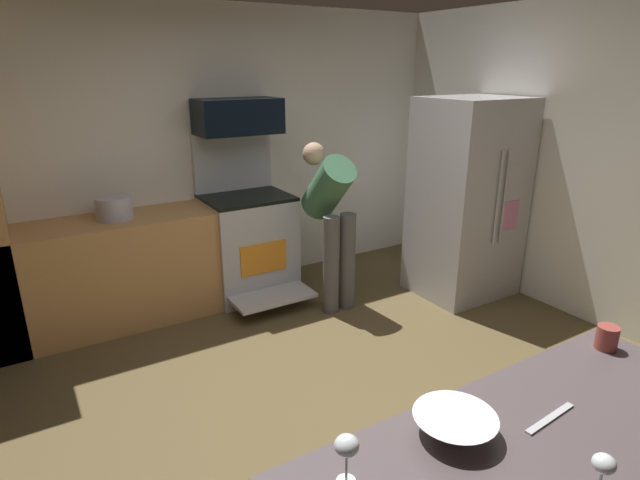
% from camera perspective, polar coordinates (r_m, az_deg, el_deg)
% --- Properties ---
extents(ground_plane, '(5.20, 4.80, 0.02)m').
position_cam_1_polar(ground_plane, '(3.41, 2.00, -18.72)').
color(ground_plane, brown).
extents(wall_back, '(5.20, 0.12, 2.60)m').
position_cam_1_polar(wall_back, '(4.89, -13.21, 9.32)').
color(wall_back, silver).
rests_on(wall_back, ground).
extents(wall_right, '(0.12, 4.80, 2.60)m').
position_cam_1_polar(wall_right, '(4.69, 29.40, 7.00)').
color(wall_right, silver).
rests_on(wall_right, ground).
extents(lower_cabinet_run, '(2.40, 0.60, 0.90)m').
position_cam_1_polar(lower_cabinet_run, '(4.57, -21.67, -3.30)').
color(lower_cabinet_run, tan).
rests_on(lower_cabinet_run, ground).
extents(oven_range, '(0.76, 0.99, 1.49)m').
position_cam_1_polar(oven_range, '(4.83, -8.00, -0.19)').
color(oven_range, silver).
rests_on(oven_range, ground).
extents(microwave, '(0.74, 0.38, 0.31)m').
position_cam_1_polar(microwave, '(4.68, -9.12, 13.45)').
color(microwave, black).
rests_on(microwave, oven_range).
extents(refrigerator, '(0.86, 0.76, 1.81)m').
position_cam_1_polar(refrigerator, '(4.91, 16.06, 4.41)').
color(refrigerator, '#B4B1B5').
rests_on(refrigerator, ground).
extents(person_cook, '(0.31, 0.64, 1.43)m').
position_cam_1_polar(person_cook, '(4.44, 1.23, 3.02)').
color(person_cook, '#555555').
rests_on(person_cook, ground).
extents(mixing_bowl_large, '(0.28, 0.28, 0.07)m').
position_cam_1_polar(mixing_bowl_large, '(1.86, 14.73, -19.31)').
color(mixing_bowl_large, white).
rests_on(mixing_bowl_large, counter_island).
extents(wine_glass_mid, '(0.07, 0.07, 0.16)m').
position_cam_1_polar(wine_glass_mid, '(1.59, 3.00, -22.12)').
color(wine_glass_mid, silver).
rests_on(wine_glass_mid, counter_island).
extents(wine_glass_far, '(0.07, 0.07, 0.14)m').
position_cam_1_polar(wine_glass_far, '(1.76, 29.03, -21.20)').
color(wine_glass_far, silver).
rests_on(wine_glass_far, counter_island).
extents(mug_coffee, '(0.09, 0.09, 0.11)m').
position_cam_1_polar(mug_coffee, '(2.57, 29.34, -9.46)').
color(mug_coffee, '#953E36').
rests_on(mug_coffee, counter_island).
extents(knife_chef, '(0.27, 0.04, 0.01)m').
position_cam_1_polar(knife_chef, '(2.05, 24.26, -17.66)').
color(knife_chef, '#B7BABF').
rests_on(knife_chef, counter_island).
extents(stock_pot, '(0.28, 0.28, 0.18)m').
position_cam_1_polar(stock_pot, '(4.41, -21.94, 3.34)').
color(stock_pot, '#B6B4C8').
rests_on(stock_pot, lower_cabinet_run).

